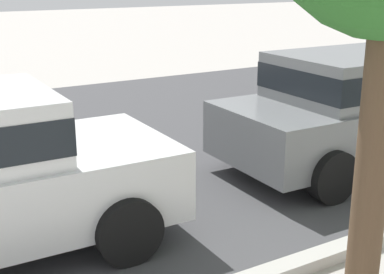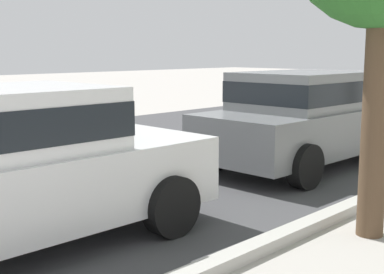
% 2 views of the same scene
% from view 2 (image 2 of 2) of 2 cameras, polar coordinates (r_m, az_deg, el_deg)
% --- Properties ---
extents(street_surface, '(60.00, 9.00, 0.01)m').
position_cam_2_polar(street_surface, '(11.37, 2.22, -0.34)').
color(street_surface, '#424244').
rests_on(street_surface, ground).
extents(parked_car_white, '(4.13, 1.97, 1.56)m').
position_cam_2_polar(parked_car_white, '(5.30, -19.80, -2.79)').
color(parked_car_white, silver).
rests_on(parked_car_white, ground).
extents(parked_car_grey, '(4.13, 1.97, 1.56)m').
position_cam_2_polar(parked_car_grey, '(8.92, 12.08, 2.24)').
color(parked_car_grey, slate).
rests_on(parked_car_grey, ground).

